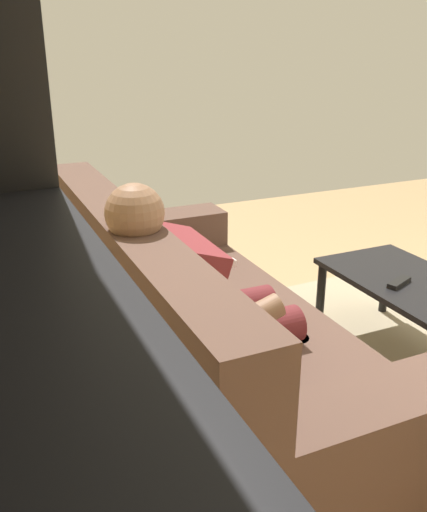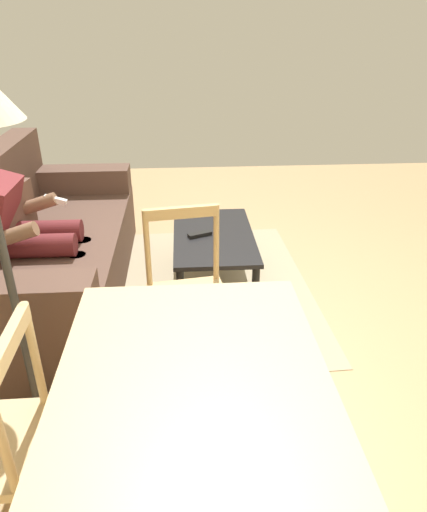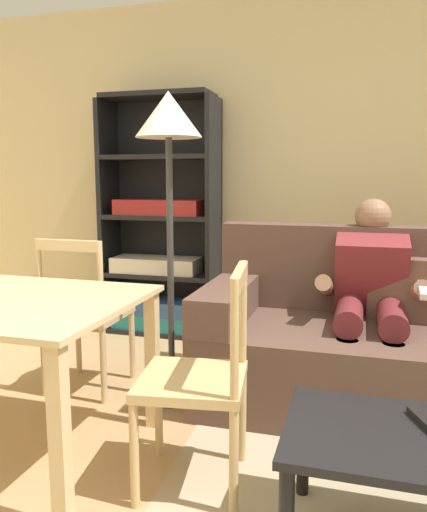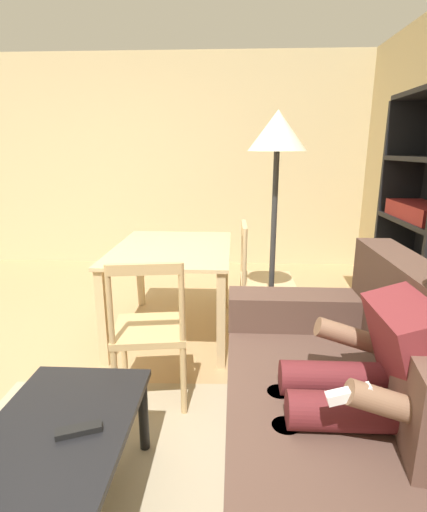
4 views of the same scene
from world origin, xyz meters
The scene contains 11 objects.
ground_plane centered at (0.00, 0.00, 0.00)m, with size 8.05×8.05×0.00m, color tan.
wall_side centered at (-3.03, 0.00, 1.31)m, with size 0.12×5.52×2.63m, color #C8B586.
couch centered at (0.89, 1.59, 0.34)m, with size 2.16×0.96×0.97m.
person_lounging centered at (0.72, 1.64, 0.60)m, with size 0.59×0.93×1.14m.
coffee_table centered at (0.91, 0.39, 0.37)m, with size 0.96×0.56×0.43m.
tv_remote centered at (0.89, 0.48, 0.44)m, with size 0.05×0.17×0.02m, color black.
bookshelf centered at (-0.90, 2.52, 0.75)m, with size 0.93×0.36×1.90m.
dining_table centered at (-0.89, 0.58, 0.62)m, with size 1.22×0.92×0.73m.
dining_chair_near_wall centered at (-0.89, 1.31, 0.46)m, with size 0.42×0.42×0.92m.
dining_chair_facing_couch centered at (0.05, 0.58, 0.45)m, with size 0.48×0.48×0.91m.
floor_lamp centered at (-0.35, 1.32, 1.44)m, with size 0.36×0.36×1.71m.
Camera 4 is at (2.13, 1.06, 1.48)m, focal length 27.53 mm.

